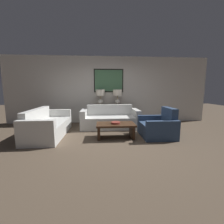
% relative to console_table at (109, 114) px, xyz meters
% --- Properties ---
extents(ground_plane, '(20.00, 20.00, 0.00)m').
position_rel_console_table_xyz_m(ground_plane, '(0.00, -2.21, -0.37)').
color(ground_plane, brown).
extents(back_wall, '(8.19, 0.12, 2.65)m').
position_rel_console_table_xyz_m(back_wall, '(0.00, 0.27, 0.96)').
color(back_wall, beige).
rests_on(back_wall, ground_plane).
extents(console_table, '(1.22, 0.38, 0.74)m').
position_rel_console_table_xyz_m(console_table, '(0.00, 0.00, 0.00)').
color(console_table, brown).
rests_on(console_table, ground_plane).
extents(table_lamp_left, '(0.36, 0.36, 0.61)m').
position_rel_console_table_xyz_m(table_lamp_left, '(-0.34, -0.00, 0.77)').
color(table_lamp_left, silver).
rests_on(table_lamp_left, console_table).
extents(table_lamp_right, '(0.36, 0.36, 0.61)m').
position_rel_console_table_xyz_m(table_lamp_right, '(0.34, -0.00, 0.77)').
color(table_lamp_right, silver).
rests_on(table_lamp_right, console_table).
extents(couch_by_back_wall, '(2.02, 0.88, 0.79)m').
position_rel_console_table_xyz_m(couch_by_back_wall, '(0.00, -0.67, -0.09)').
color(couch_by_back_wall, silver).
rests_on(couch_by_back_wall, ground_plane).
extents(couch_by_side, '(0.88, 2.02, 0.79)m').
position_rel_console_table_xyz_m(couch_by_side, '(-1.89, -1.47, -0.09)').
color(couch_by_side, silver).
rests_on(couch_by_side, ground_plane).
extents(coffee_table, '(1.07, 0.63, 0.41)m').
position_rel_console_table_xyz_m(coffee_table, '(0.09, -1.84, -0.07)').
color(coffee_table, '#3D2616').
rests_on(coffee_table, ground_plane).
extents(decorative_bowl, '(0.25, 0.25, 0.05)m').
position_rel_console_table_xyz_m(decorative_bowl, '(0.08, -1.87, 0.07)').
color(decorative_bowl, '#93382D').
rests_on(decorative_bowl, coffee_table).
extents(armchair_near_back_wall, '(0.89, 0.99, 0.84)m').
position_rel_console_table_xyz_m(armchair_near_back_wall, '(1.33, -1.81, -0.09)').
color(armchair_near_back_wall, navy).
rests_on(armchair_near_back_wall, ground_plane).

